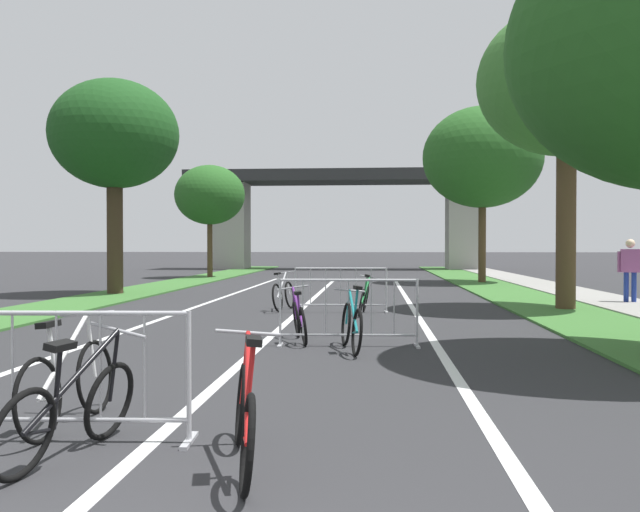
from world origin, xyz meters
name	(u,v)px	position (x,y,z in m)	size (l,w,h in m)	color
grass_verge_left	(144,290)	(-6.12, 20.57, 0.03)	(2.28, 50.29, 0.05)	#386B2D
grass_verge_right	(506,292)	(6.12, 20.57, 0.03)	(2.28, 50.29, 0.05)	#386B2D
sidewalk_path_right	(570,292)	(8.20, 20.57, 0.04)	(1.89, 50.29, 0.08)	gray
lane_stripe_center	(302,308)	(0.00, 14.55, 0.00)	(0.14, 29.09, 0.01)	silver
lane_stripe_right_lane	(414,309)	(2.74, 14.55, 0.00)	(0.14, 29.09, 0.01)	silver
lane_stripe_left_lane	(194,308)	(-2.74, 14.55, 0.00)	(0.14, 29.09, 0.01)	silver
overpass_bridge	(346,201)	(0.00, 41.56, 4.46)	(20.60, 3.93, 6.35)	#2D2D30
tree_left_oak_near	(114,136)	(-6.38, 18.62, 5.02)	(4.01, 4.01, 6.77)	#3D2D1E
tree_left_oak_mid	(210,195)	(-6.06, 29.70, 3.97)	(3.35, 3.35, 5.41)	#4C3823
tree_right_pine_far	(567,82)	(6.37, 14.56, 5.47)	(4.25, 4.25, 7.32)	#4C3823
tree_right_maple_mid	(482,158)	(6.22, 26.05, 5.17)	(4.88, 4.88, 7.25)	#4C3823
crowd_barrier_nearest	(57,377)	(-0.77, 3.19, 0.52)	(2.20, 0.57, 1.05)	#ADADB2
crowd_barrier_second	(348,313)	(1.37, 8.42, 0.52)	(2.20, 0.54, 1.05)	#ADADB2
crowd_barrier_third	(341,290)	(1.00, 13.65, 0.52)	(2.20, 0.56, 1.05)	#ADADB2
bicycle_silver_0	(283,295)	(-0.41, 14.08, 0.37)	(0.47, 1.64, 0.94)	black
bicycle_white_1	(68,383)	(-0.87, 3.62, 0.39)	(0.53, 1.65, 0.97)	black
bicycle_red_2	(245,416)	(0.84, 2.70, 0.37)	(0.56, 1.72, 0.96)	black
bicycle_green_3	(364,299)	(1.55, 13.21, 0.36)	(0.50, 1.72, 0.93)	black
bicycle_teal_4	(352,325)	(1.43, 8.00, 0.38)	(0.49, 1.68, 0.98)	black
bicycle_purple_6	(299,320)	(0.55, 8.91, 0.35)	(0.66, 1.60, 0.90)	black
bicycle_black_7	(71,411)	(-0.45, 2.77, 0.36)	(0.69, 1.63, 0.96)	black
pedestrian_pushing_bike	(630,265)	(8.49, 16.25, 1.05)	(0.60, 0.41, 1.73)	navy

